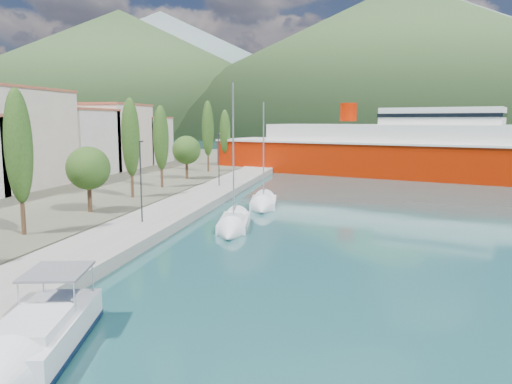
# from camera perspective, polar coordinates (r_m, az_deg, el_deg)

# --- Properties ---
(ground) EXTENTS (1400.00, 1400.00, 0.00)m
(ground) POSITION_cam_1_polar(r_m,az_deg,el_deg) (139.44, 8.67, 4.65)
(ground) COLOR #1E4E51
(quay) EXTENTS (5.00, 88.00, 0.80)m
(quay) POSITION_cam_1_polar(r_m,az_deg,el_deg) (48.34, -7.67, -1.36)
(quay) COLOR gray
(quay) RESTS_ON ground
(hills_far) EXTENTS (1480.00, 900.00, 180.00)m
(hills_far) POSITION_cam_1_polar(r_m,az_deg,el_deg) (654.92, 23.65, 13.55)
(hills_far) COLOR slate
(hills_far) RESTS_ON ground
(hills_near) EXTENTS (1010.00, 520.00, 115.00)m
(hills_near) POSITION_cam_1_polar(r_m,az_deg,el_deg) (404.13, 25.12, 13.22)
(hills_near) COLOR #344F28
(hills_near) RESTS_ON ground
(town_buildings) EXTENTS (9.20, 69.20, 11.30)m
(town_buildings) POSITION_cam_1_polar(r_m,az_deg,el_deg) (68.06, -23.33, 5.17)
(town_buildings) COLOR beige
(town_buildings) RESTS_ON land_strip
(tree_row) EXTENTS (3.72, 63.67, 10.59)m
(tree_row) POSITION_cam_1_polar(r_m,az_deg,el_deg) (55.58, -11.89, 5.28)
(tree_row) COLOR #47301E
(tree_row) RESTS_ON land_strip
(lamp_posts) EXTENTS (0.15, 45.62, 6.06)m
(lamp_posts) POSITION_cam_1_polar(r_m,az_deg,el_deg) (37.37, -13.46, 1.41)
(lamp_posts) COLOR #2D2D33
(lamp_posts) RESTS_ON quay
(motor_cruiser) EXTENTS (4.61, 9.27, 3.29)m
(motor_cruiser) POSITION_cam_1_polar(r_m,az_deg,el_deg) (18.99, -24.88, -16.87)
(motor_cruiser) COLOR black
(motor_cruiser) RESTS_ON ground
(sailboat_near) EXTENTS (3.42, 8.60, 12.05)m
(sailboat_near) POSITION_cam_1_polar(r_m,az_deg,el_deg) (37.64, -2.79, -4.18)
(sailboat_near) COLOR silver
(sailboat_near) RESTS_ON ground
(sailboat_mid) EXTENTS (3.39, 7.75, 11.02)m
(sailboat_mid) POSITION_cam_1_polar(r_m,az_deg,el_deg) (47.22, 0.76, -1.62)
(sailboat_mid) COLOR silver
(sailboat_mid) RESTS_ON ground
(ferry) EXTENTS (59.62, 30.99, 11.68)m
(ferry) POSITION_cam_1_polar(r_m,az_deg,el_deg) (78.85, 16.12, 4.37)
(ferry) COLOR #A01800
(ferry) RESTS_ON ground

